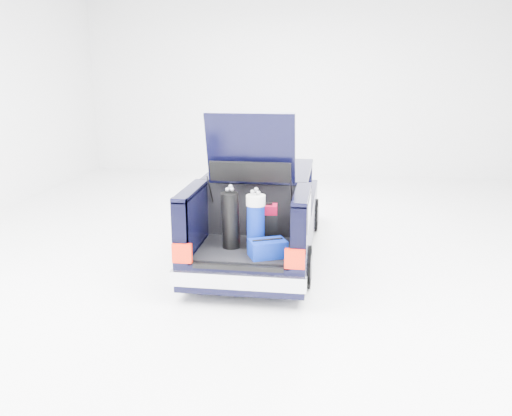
% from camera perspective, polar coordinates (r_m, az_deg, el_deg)
% --- Properties ---
extents(ground, '(14.00, 14.00, 0.00)m').
position_cam_1_polar(ground, '(9.26, 0.45, -4.75)').
color(ground, white).
rests_on(ground, ground).
extents(car, '(1.87, 4.65, 2.47)m').
position_cam_1_polar(car, '(9.16, 0.55, -0.56)').
color(car, black).
rests_on(car, ground).
extents(red_suitcase, '(0.39, 0.27, 0.61)m').
position_cam_1_polar(red_suitcase, '(7.76, 0.86, -1.76)').
color(red_suitcase, maroon).
rests_on(red_suitcase, car).
extents(black_golf_bag, '(0.33, 0.35, 0.89)m').
position_cam_1_polar(black_golf_bag, '(7.58, -2.71, -1.28)').
color(black_golf_bag, black).
rests_on(black_golf_bag, car).
extents(blue_golf_bag, '(0.30, 0.30, 0.89)m').
position_cam_1_polar(blue_golf_bag, '(7.48, -0.02, -1.49)').
color(blue_golf_bag, black).
rests_on(blue_golf_bag, car).
extents(blue_duffel, '(0.57, 0.49, 0.25)m').
position_cam_1_polar(blue_duffel, '(7.30, 1.22, -4.27)').
color(blue_duffel, navy).
rests_on(blue_duffel, car).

